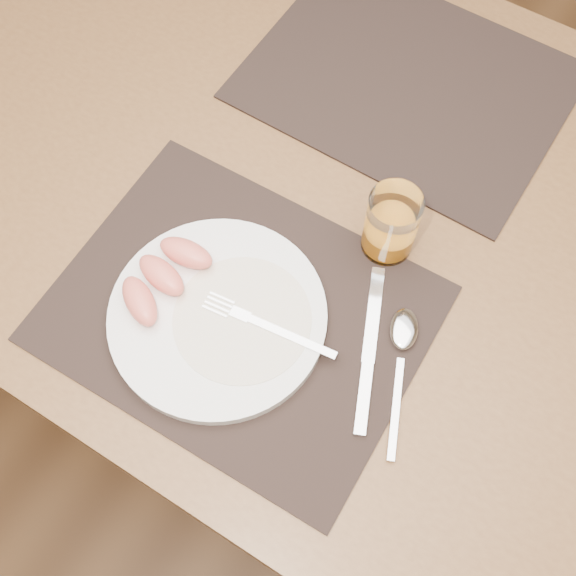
# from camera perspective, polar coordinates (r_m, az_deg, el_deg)

# --- Properties ---
(ground) EXTENTS (5.00, 5.00, 0.00)m
(ground) POSITION_cam_1_polar(r_m,az_deg,el_deg) (1.67, 2.73, -6.89)
(ground) COLOR brown
(ground) RESTS_ON ground
(table) EXTENTS (1.40, 0.90, 0.75)m
(table) POSITION_cam_1_polar(r_m,az_deg,el_deg) (1.06, 4.29, 4.71)
(table) COLOR brown
(table) RESTS_ON ground
(placemat_near) EXTENTS (0.46, 0.36, 0.00)m
(placemat_near) POSITION_cam_1_polar(r_m,az_deg,el_deg) (0.90, -3.90, -2.00)
(placemat_near) COLOR black
(placemat_near) RESTS_ON table
(placemat_far) EXTENTS (0.45, 0.35, 0.00)m
(placemat_far) POSITION_cam_1_polar(r_m,az_deg,el_deg) (1.12, 9.39, 15.76)
(placemat_far) COLOR black
(placemat_far) RESTS_ON table
(plate) EXTENTS (0.27, 0.27, 0.02)m
(plate) POSITION_cam_1_polar(r_m,az_deg,el_deg) (0.89, -5.58, -2.24)
(plate) COLOR white
(plate) RESTS_ON placemat_near
(plate_dressing) EXTENTS (0.17, 0.17, 0.00)m
(plate_dressing) POSITION_cam_1_polar(r_m,az_deg,el_deg) (0.88, -3.65, -2.46)
(plate_dressing) COLOR white
(plate_dressing) RESTS_ON plate
(fork) EXTENTS (0.18, 0.04, 0.00)m
(fork) POSITION_cam_1_polar(r_m,az_deg,el_deg) (0.88, -2.39, -2.71)
(fork) COLOR silver
(fork) RESTS_ON plate
(knife) EXTENTS (0.10, 0.21, 0.01)m
(knife) POSITION_cam_1_polar(r_m,az_deg,el_deg) (0.88, 6.32, -5.84)
(knife) COLOR silver
(knife) RESTS_ON placemat_near
(spoon) EXTENTS (0.09, 0.18, 0.01)m
(spoon) POSITION_cam_1_polar(r_m,az_deg,el_deg) (0.89, 9.06, -4.10)
(spoon) COLOR silver
(spoon) RESTS_ON placemat_near
(juice_glass) EXTENTS (0.07, 0.07, 0.10)m
(juice_glass) POSITION_cam_1_polar(r_m,az_deg,el_deg) (0.91, 8.11, 4.86)
(juice_glass) COLOR white
(juice_glass) RESTS_ON placemat_near
(grapefruit_wedges) EXTENTS (0.09, 0.14, 0.03)m
(grapefruit_wedges) POSITION_cam_1_polar(r_m,az_deg,el_deg) (0.90, -9.88, 0.93)
(grapefruit_wedges) COLOR #E9745F
(grapefruit_wedges) RESTS_ON plate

